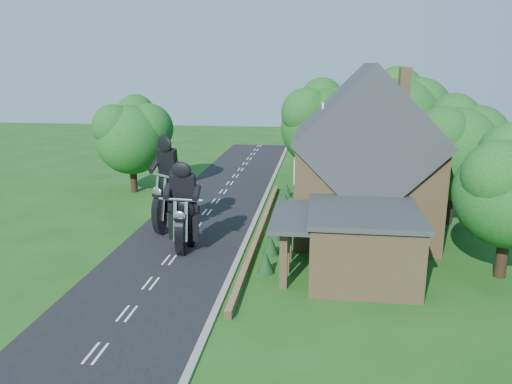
# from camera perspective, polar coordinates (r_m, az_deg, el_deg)

# --- Properties ---
(ground) EXTENTS (120.00, 120.00, 0.00)m
(ground) POSITION_cam_1_polar(r_m,az_deg,el_deg) (27.30, -9.87, -7.67)
(ground) COLOR #1A4B15
(ground) RESTS_ON ground
(road) EXTENTS (7.00, 80.00, 0.02)m
(road) POSITION_cam_1_polar(r_m,az_deg,el_deg) (27.30, -9.88, -7.65)
(road) COLOR black
(road) RESTS_ON ground
(kerb) EXTENTS (0.30, 80.00, 0.12)m
(kerb) POSITION_cam_1_polar(r_m,az_deg,el_deg) (26.47, -2.23, -8.04)
(kerb) COLOR gray
(kerb) RESTS_ON ground
(garden_wall) EXTENTS (0.30, 22.00, 0.40)m
(garden_wall) POSITION_cam_1_polar(r_m,az_deg,el_deg) (30.97, 0.50, -4.38)
(garden_wall) COLOR olive
(garden_wall) RESTS_ON ground
(house) EXTENTS (9.54, 8.64, 10.24)m
(house) POSITION_cam_1_polar(r_m,az_deg,el_deg) (30.79, 12.28, 3.16)
(house) COLOR olive
(house) RESTS_ON ground
(annex) EXTENTS (7.05, 5.94, 3.44)m
(annex) POSITION_cam_1_polar(r_m,az_deg,el_deg) (24.86, 11.76, -5.64)
(annex) COLOR olive
(annex) RESTS_ON ground
(tree_house_right) EXTENTS (6.51, 6.00, 8.40)m
(tree_house_right) POSITION_cam_1_polar(r_m,az_deg,el_deg) (34.27, 22.36, 4.96)
(tree_house_right) COLOR black
(tree_house_right) RESTS_ON ground
(tree_behind_house) EXTENTS (7.81, 7.20, 10.08)m
(tree_behind_house) POSITION_cam_1_polar(r_m,az_deg,el_deg) (40.95, 16.50, 8.27)
(tree_behind_house) COLOR black
(tree_behind_house) RESTS_ON ground
(tree_behind_left) EXTENTS (6.94, 6.40, 9.16)m
(tree_behind_left) POSITION_cam_1_polar(r_m,az_deg,el_deg) (41.48, 7.93, 8.10)
(tree_behind_left) COLOR black
(tree_behind_left) RESTS_ON ground
(tree_far_road) EXTENTS (6.08, 5.60, 7.84)m
(tree_far_road) POSITION_cam_1_polar(r_m,az_deg,el_deg) (41.29, -13.56, 6.57)
(tree_far_road) COLOR black
(tree_far_road) RESTS_ON ground
(shrub_a) EXTENTS (0.90, 0.90, 1.10)m
(shrub_a) POSITION_cam_1_polar(r_m,az_deg,el_deg) (25.15, 1.12, -8.06)
(shrub_a) COLOR black
(shrub_a) RESTS_ON ground
(shrub_b) EXTENTS (0.90, 0.90, 1.10)m
(shrub_b) POSITION_cam_1_polar(r_m,az_deg,el_deg) (27.47, 1.70, -6.09)
(shrub_b) COLOR black
(shrub_b) RESTS_ON ground
(shrub_c) EXTENTS (0.90, 0.90, 1.10)m
(shrub_c) POSITION_cam_1_polar(r_m,az_deg,el_deg) (29.81, 2.18, -4.43)
(shrub_c) COLOR black
(shrub_c) RESTS_ON ground
(shrub_d) EXTENTS (0.90, 0.90, 1.10)m
(shrub_d) POSITION_cam_1_polar(r_m,az_deg,el_deg) (34.57, 2.95, -1.78)
(shrub_d) COLOR black
(shrub_d) RESTS_ON ground
(shrub_e) EXTENTS (0.90, 0.90, 1.10)m
(shrub_e) POSITION_cam_1_polar(r_m,az_deg,el_deg) (36.97, 3.26, -0.72)
(shrub_e) COLOR black
(shrub_e) RESTS_ON ground
(shrub_f) EXTENTS (0.90, 0.90, 1.10)m
(shrub_f) POSITION_cam_1_polar(r_m,az_deg,el_deg) (39.39, 3.53, 0.22)
(shrub_f) COLOR black
(shrub_f) RESTS_ON ground
(motorcycle_lead) EXTENTS (0.54, 1.67, 1.53)m
(motorcycle_lead) POSITION_cam_1_polar(r_m,az_deg,el_deg) (28.15, -8.11, -5.25)
(motorcycle_lead) COLOR black
(motorcycle_lead) RESTS_ON ground
(motorcycle_follow) EXTENTS (1.53, 1.88, 1.82)m
(motorcycle_follow) POSITION_cam_1_polar(r_m,az_deg,el_deg) (31.53, -9.75, -2.89)
(motorcycle_follow) COLOR black
(motorcycle_follow) RESTS_ON ground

